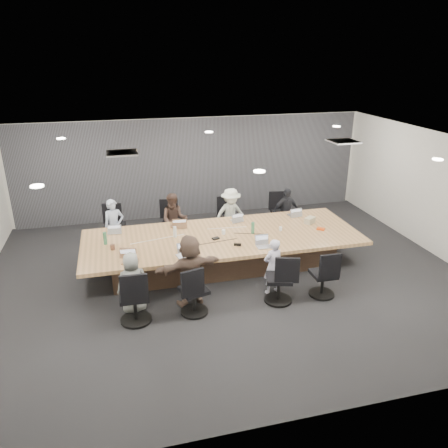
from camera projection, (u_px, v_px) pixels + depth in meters
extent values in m
cube|color=#232326|center=(229.00, 276.00, 9.34)|extent=(10.00, 8.00, 0.00)
cube|color=white|center=(229.00, 146.00, 8.30)|extent=(10.00, 8.00, 0.00)
cube|color=beige|center=(193.00, 167.00, 12.42)|extent=(10.00, 0.00, 2.80)
cube|color=beige|center=(314.00, 328.00, 5.22)|extent=(10.00, 0.00, 2.80)
cube|color=beige|center=(440.00, 196.00, 9.97)|extent=(0.00, 8.00, 2.80)
cube|color=#4F5058|center=(193.00, 168.00, 12.35)|extent=(9.80, 0.04, 2.80)
cube|color=#4C3527|center=(223.00, 253.00, 9.67)|extent=(4.80, 1.40, 0.66)
cube|color=tan|center=(223.00, 237.00, 9.53)|extent=(6.00, 2.20, 0.08)
imported|color=#A8B5D0|center=(114.00, 226.00, 10.24)|extent=(0.54, 0.42, 1.31)
cube|color=#B2B2B7|center=(114.00, 231.00, 9.71)|extent=(0.30, 0.22, 0.02)
imported|color=#412F29|center=(174.00, 220.00, 10.56)|extent=(0.73, 0.62, 1.34)
cube|color=#8C6647|center=(178.00, 226.00, 10.03)|extent=(0.36, 0.27, 0.02)
imported|color=silver|center=(231.00, 215.00, 10.88)|extent=(0.94, 0.61, 1.36)
cube|color=#B2B2B7|center=(237.00, 220.00, 10.36)|extent=(0.31, 0.24, 0.02)
imported|color=#212228|center=(286.00, 212.00, 11.23)|extent=(0.76, 0.37, 1.26)
cube|color=#B2B2B7|center=(294.00, 215.00, 10.69)|extent=(0.33, 0.25, 0.02)
imported|color=gray|center=(133.00, 283.00, 7.89)|extent=(0.61, 0.44, 1.17)
cube|color=#8C6647|center=(130.00, 261.00, 8.33)|extent=(0.36, 0.28, 0.02)
imported|color=brown|center=(190.00, 270.00, 8.09)|extent=(1.36, 0.68, 1.40)
cube|color=#B2B2B7|center=(185.00, 255.00, 8.57)|extent=(0.37, 0.28, 0.02)
imported|color=silver|center=(273.00, 266.00, 8.51)|extent=(0.47, 0.36, 1.15)
cube|color=#B2B2B7|center=(264.00, 247.00, 8.94)|extent=(0.29, 0.20, 0.02)
cylinder|color=#36744D|center=(105.00, 238.00, 9.04)|extent=(0.09, 0.09, 0.27)
cylinder|color=#36744D|center=(253.00, 228.00, 9.58)|extent=(0.08, 0.08, 0.26)
cylinder|color=silver|center=(175.00, 232.00, 9.40)|extent=(0.09, 0.09, 0.24)
cylinder|color=white|center=(224.00, 232.00, 9.57)|extent=(0.08, 0.08, 0.10)
cylinder|color=white|center=(281.00, 229.00, 9.76)|extent=(0.09, 0.09, 0.09)
cylinder|color=brown|center=(113.00, 247.00, 8.83)|extent=(0.10, 0.10, 0.11)
cube|color=black|center=(193.00, 244.00, 9.08)|extent=(0.16, 0.11, 0.03)
cube|color=black|center=(216.00, 238.00, 9.34)|extent=(0.18, 0.14, 0.03)
cube|color=black|center=(238.00, 245.00, 9.01)|extent=(0.15, 0.09, 0.06)
cube|color=tan|center=(310.00, 220.00, 10.18)|extent=(0.30, 0.28, 0.14)
cube|color=#E2460D|center=(321.00, 229.00, 9.82)|extent=(0.20, 0.20, 0.04)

